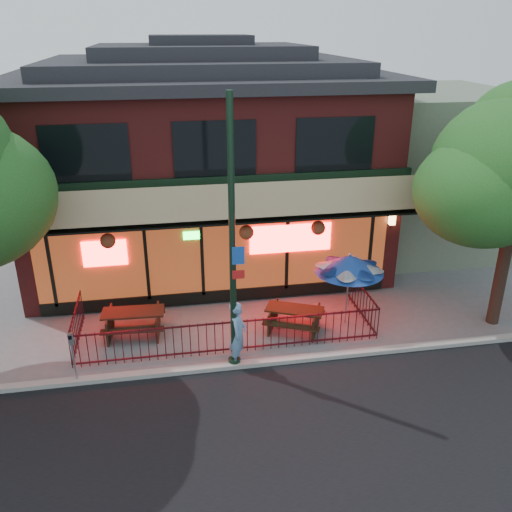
{
  "coord_description": "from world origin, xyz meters",
  "views": [
    {
      "loc": [
        -1.52,
        -12.35,
        8.27
      ],
      "look_at": [
        1.0,
        2.0,
        2.05
      ],
      "focal_mm": 38.0,
      "sensor_mm": 36.0,
      "label": 1
    }
  ],
  "objects_px": {
    "picnic_table_right": "(294,316)",
    "parking_meter_near": "(72,350)",
    "patio_umbrella": "(349,264)",
    "street_light": "(233,256)",
    "picnic_table_left": "(134,319)",
    "pedestrian": "(238,334)"
  },
  "relations": [
    {
      "from": "picnic_table_right",
      "to": "pedestrian",
      "type": "xyz_separation_m",
      "value": [
        -1.87,
        -1.45,
        0.45
      ]
    },
    {
      "from": "street_light",
      "to": "picnic_table_right",
      "type": "height_order",
      "value": "street_light"
    },
    {
      "from": "picnic_table_right",
      "to": "parking_meter_near",
      "type": "xyz_separation_m",
      "value": [
        -5.98,
        -1.58,
        0.5
      ]
    },
    {
      "from": "picnic_table_left",
      "to": "picnic_table_right",
      "type": "distance_m",
      "value": 4.65
    },
    {
      "from": "street_light",
      "to": "pedestrian",
      "type": "distance_m",
      "value": 2.24
    },
    {
      "from": "picnic_table_left",
      "to": "picnic_table_right",
      "type": "height_order",
      "value": "picnic_table_left"
    },
    {
      "from": "pedestrian",
      "to": "parking_meter_near",
      "type": "height_order",
      "value": "pedestrian"
    },
    {
      "from": "picnic_table_right",
      "to": "parking_meter_near",
      "type": "distance_m",
      "value": 6.21
    },
    {
      "from": "street_light",
      "to": "patio_umbrella",
      "type": "height_order",
      "value": "street_light"
    },
    {
      "from": "patio_umbrella",
      "to": "picnic_table_right",
      "type": "bearing_deg",
      "value": -175.64
    },
    {
      "from": "picnic_table_right",
      "to": "patio_umbrella",
      "type": "height_order",
      "value": "patio_umbrella"
    },
    {
      "from": "street_light",
      "to": "picnic_table_left",
      "type": "relative_size",
      "value": 3.84
    },
    {
      "from": "patio_umbrella",
      "to": "pedestrian",
      "type": "height_order",
      "value": "patio_umbrella"
    },
    {
      "from": "picnic_table_right",
      "to": "parking_meter_near",
      "type": "relative_size",
      "value": 1.42
    },
    {
      "from": "street_light",
      "to": "picnic_table_left",
      "type": "bearing_deg",
      "value": 142.08
    },
    {
      "from": "picnic_table_left",
      "to": "pedestrian",
      "type": "height_order",
      "value": "pedestrian"
    },
    {
      "from": "street_light",
      "to": "picnic_table_left",
      "type": "height_order",
      "value": "street_light"
    },
    {
      "from": "patio_umbrella",
      "to": "parking_meter_near",
      "type": "distance_m",
      "value": 7.85
    },
    {
      "from": "picnic_table_right",
      "to": "pedestrian",
      "type": "bearing_deg",
      "value": -142.2
    },
    {
      "from": "picnic_table_right",
      "to": "parking_meter_near",
      "type": "height_order",
      "value": "parking_meter_near"
    },
    {
      "from": "street_light",
      "to": "parking_meter_near",
      "type": "bearing_deg",
      "value": -178.89
    },
    {
      "from": "parking_meter_near",
      "to": "pedestrian",
      "type": "bearing_deg",
      "value": 1.82
    }
  ]
}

